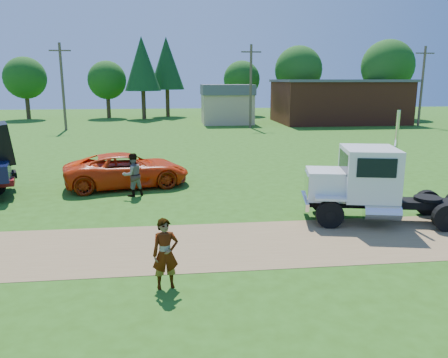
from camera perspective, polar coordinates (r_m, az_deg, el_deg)
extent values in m
plane|color=#2A5312|center=(14.59, 4.12, -8.34)|extent=(140.00, 140.00, 0.00)
cube|color=brown|center=(14.58, 4.12, -8.32)|extent=(120.00, 4.20, 0.01)
cube|color=black|center=(17.73, 21.70, -2.92)|extent=(6.84, 2.25, 0.27)
cylinder|color=black|center=(16.30, 13.65, -4.53)|extent=(1.04, 0.52, 1.00)
cylinder|color=black|center=(16.30, 13.65, -4.53)|extent=(0.41, 0.40, 0.35)
cylinder|color=black|center=(18.15, 12.79, -2.71)|extent=(1.04, 0.52, 1.00)
cylinder|color=black|center=(18.15, 12.79, -2.71)|extent=(0.41, 0.40, 0.35)
cylinder|color=black|center=(17.39, 27.12, -4.52)|extent=(1.04, 0.52, 1.00)
cylinder|color=black|center=(17.39, 27.12, -4.52)|extent=(0.41, 0.40, 0.35)
cylinder|color=black|center=(19.13, 25.02, -2.82)|extent=(1.04, 0.52, 1.00)
cylinder|color=black|center=(19.13, 25.02, -2.82)|extent=(0.41, 0.40, 0.35)
cube|color=silver|center=(17.00, 13.50, -0.63)|extent=(1.92, 1.85, 1.09)
cube|color=silver|center=(16.91, 10.76, -0.73)|extent=(0.35, 1.35, 0.91)
cube|color=silver|center=(17.06, 10.52, -2.80)|extent=(0.56, 2.07, 0.27)
cube|color=silver|center=(17.18, 18.38, 0.75)|extent=(2.31, 2.52, 1.91)
cube|color=black|center=(16.91, 15.39, 2.18)|extent=(0.42, 1.79, 0.77)
cube|color=black|center=(16.05, 19.34, 1.36)|extent=(1.34, 0.32, 0.68)
cube|color=black|center=(18.15, 17.71, 2.73)|extent=(1.34, 0.32, 0.68)
cube|color=silver|center=(16.14, 13.76, -2.53)|extent=(1.15, 0.62, 0.09)
cube|color=silver|center=(18.00, 12.88, -0.90)|extent=(1.15, 0.62, 0.09)
cylinder|color=silver|center=(16.56, 19.95, -4.18)|extent=(1.36, 0.79, 0.54)
cylinder|color=silver|center=(17.87, 21.34, 1.72)|extent=(0.15, 0.15, 4.17)
cylinder|color=black|center=(18.02, 25.07, -2.30)|extent=(1.18, 1.18, 0.11)
imported|color=red|center=(22.43, -12.52, 1.18)|extent=(6.55, 4.03, 1.69)
imported|color=#999999|center=(11.38, -7.66, -9.65)|extent=(0.75, 0.56, 1.86)
imported|color=#999999|center=(20.49, -11.86, 0.55)|extent=(1.22, 1.15, 2.00)
cube|color=brown|center=(57.26, 14.66, 9.66)|extent=(15.00, 10.00, 5.00)
cube|color=#515156|center=(57.19, 14.81, 12.31)|extent=(15.40, 10.40, 0.30)
cube|color=tan|center=(53.87, 0.41, 9.15)|extent=(6.00, 5.00, 3.60)
cube|color=#515156|center=(53.77, 0.41, 11.60)|extent=(6.20, 5.40, 1.20)
cylinder|color=brown|center=(49.68, -20.32, 11.18)|extent=(0.28, 0.28, 9.00)
cube|color=brown|center=(49.77, -20.66, 15.43)|extent=(2.20, 0.14, 0.14)
cylinder|color=brown|center=(49.12, 3.51, 11.93)|extent=(0.28, 0.28, 9.00)
cube|color=brown|center=(49.20, 3.57, 16.24)|extent=(2.20, 0.14, 0.14)
cylinder|color=brown|center=(56.18, 24.42, 10.94)|extent=(0.28, 0.28, 9.00)
cube|color=brown|center=(56.26, 24.78, 14.70)|extent=(2.20, 0.14, 0.14)
cylinder|color=#342715|center=(66.05, -24.23, 8.45)|extent=(0.56, 0.56, 2.97)
sphere|color=#133F0F|center=(65.95, -24.55, 11.93)|extent=(5.59, 5.59, 5.59)
cylinder|color=#342715|center=(64.57, -14.84, 8.99)|extent=(0.56, 0.56, 2.81)
sphere|color=#133F0F|center=(64.46, -15.04, 12.37)|extent=(5.29, 5.29, 5.29)
cylinder|color=#342715|center=(65.12, -7.37, 9.84)|extent=(0.56, 0.56, 3.95)
cone|color=#10351A|center=(65.08, -7.52, 14.76)|extent=(4.97, 4.97, 7.34)
cylinder|color=#342715|center=(67.00, 2.29, 9.56)|extent=(0.56, 0.56, 2.88)
sphere|color=#133F0F|center=(66.90, 2.32, 12.90)|extent=(5.43, 5.43, 5.43)
cylinder|color=#342715|center=(65.78, 9.53, 9.65)|extent=(0.56, 0.56, 3.60)
sphere|color=#133F0F|center=(65.71, 9.69, 13.90)|extent=(6.78, 6.78, 6.78)
cylinder|color=#342715|center=(66.43, 20.24, 9.17)|extent=(0.56, 0.56, 3.82)
sphere|color=#133F0F|center=(66.37, 20.59, 13.63)|extent=(7.21, 7.21, 7.21)
cylinder|color=#342715|center=(61.58, -10.44, 9.52)|extent=(0.56, 0.56, 3.85)
cone|color=#10351A|center=(61.53, -10.65, 14.59)|extent=(4.84, 4.84, 7.15)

